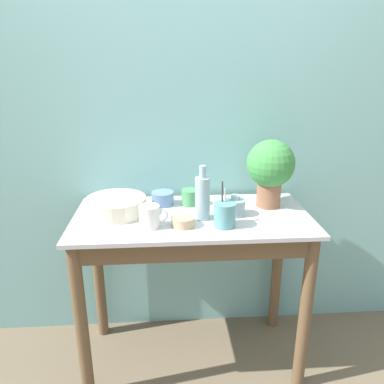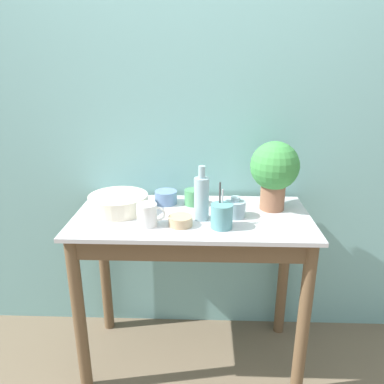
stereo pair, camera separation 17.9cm
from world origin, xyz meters
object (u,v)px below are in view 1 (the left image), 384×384
potted_plant (271,167)px  utensil_cup (225,215)px  bottle_tall (203,197)px  bowl_small_tan (183,221)px  bowl_wash_large (116,206)px  mug_white (150,216)px  bowl_small_blue (163,198)px  mug_green (191,197)px  bottle_short (235,207)px

potted_plant → utensil_cup: 0.39m
bottle_tall → bowl_small_tan: (-0.09, -0.08, -0.09)m
bowl_small_tan → bowl_wash_large: bearing=152.2°
potted_plant → mug_white: potted_plant is taller
mug_white → bowl_small_blue: mug_white is taller
potted_plant → bowl_small_tan: bearing=-154.1°
mug_green → bowl_small_blue: (-0.15, 0.01, -0.01)m
bowl_small_blue → mug_white: bearing=-101.0°
potted_plant → bottle_tall: 0.40m
mug_white → bowl_small_blue: 0.29m
potted_plant → utensil_cup: size_ratio=1.70×
potted_plant → bowl_wash_large: size_ratio=1.18×
bottle_tall → mug_white: 0.26m
bowl_wash_large → bottle_short: size_ratio=2.91×
mug_green → bowl_small_tan: (-0.05, -0.27, -0.02)m
bowl_small_blue → bottle_tall: bearing=-46.9°
bottle_tall → mug_white: size_ratio=1.99×
bowl_small_tan → bowl_small_blue: size_ratio=0.95×
bowl_small_blue → utensil_cup: size_ratio=0.57×
potted_plant → utensil_cup: bearing=-138.2°
bowl_small_tan → bottle_tall: bearing=38.8°
mug_white → utensil_cup: (0.34, -0.01, 0.00)m
mug_green → bowl_small_blue: 0.15m
potted_plant → bowl_small_blue: bearing=173.8°
bowl_wash_large → mug_white: 0.25m
bowl_small_blue → bottle_short: bearing=-25.3°
bowl_small_blue → bowl_small_tan: bearing=-71.2°
bottle_tall → mug_green: size_ratio=2.15×
bowl_small_tan → bowl_small_blue: bearing=108.8°
bottle_tall → mug_white: bottle_tall is taller
bowl_wash_large → mug_green: bearing=14.2°
bowl_wash_large → bottle_tall: size_ratio=1.13×
bottle_short → utensil_cup: 0.15m
potted_plant → bowl_small_blue: (-0.55, 0.06, -0.17)m
mug_green → utensil_cup: bearing=-64.6°
bowl_small_blue → utensil_cup: 0.41m
bottle_short → mug_white: mug_white is taller
bowl_small_tan → bowl_small_blue: (-0.09, 0.28, 0.01)m
utensil_cup → bottle_short: bearing=61.3°
bottle_tall → bowl_small_tan: bottle_tall is taller
mug_green → utensil_cup: 0.31m
bottle_tall → bowl_small_blue: size_ratio=2.25×
potted_plant → bowl_wash_large: potted_plant is taller
potted_plant → mug_green: size_ratio=2.86×
mug_green → mug_white: mug_white is taller
mug_green → mug_white: size_ratio=0.93×
bowl_wash_large → bottle_tall: (0.42, -0.09, 0.07)m
mug_green → bowl_small_blue: bearing=174.8°
bottle_tall → bowl_small_blue: bottle_tall is taller
bottle_tall → bowl_small_blue: bearing=133.1°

